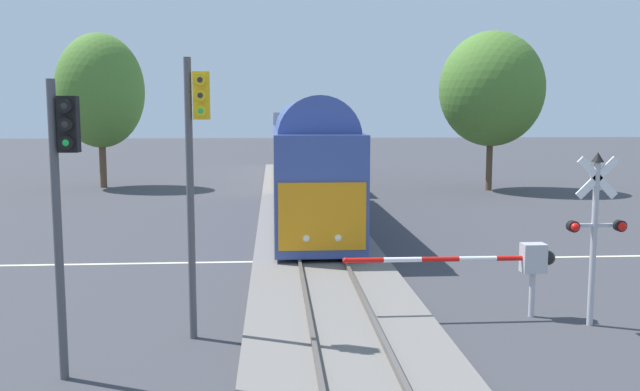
{
  "coord_description": "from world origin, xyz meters",
  "views": [
    {
      "loc": [
        -1.51,
        -22.02,
        4.92
      ],
      "look_at": [
        0.13,
        1.61,
        2.0
      ],
      "focal_mm": 37.87,
      "sensor_mm": 36.0,
      "label": 1
    }
  ],
  "objects_px": {
    "traffic_signal_median": "(195,154)",
    "pine_left_background": "(100,91)",
    "crossing_gate_near": "(513,261)",
    "oak_far_right": "(492,89)",
    "commuter_train": "(299,148)",
    "crossing_signal_mast": "(595,221)",
    "traffic_signal_near_left": "(62,181)"
  },
  "relations": [
    {
      "from": "traffic_signal_median",
      "to": "oak_far_right",
      "type": "distance_m",
      "value": 31.52
    },
    {
      "from": "crossing_gate_near",
      "to": "pine_left_background",
      "type": "bearing_deg",
      "value": 119.7
    },
    {
      "from": "crossing_gate_near",
      "to": "commuter_train",
      "type": "bearing_deg",
      "value": 99.55
    },
    {
      "from": "crossing_gate_near",
      "to": "pine_left_background",
      "type": "xyz_separation_m",
      "value": [
        -16.92,
        29.67,
        4.93
      ]
    },
    {
      "from": "traffic_signal_near_left",
      "to": "oak_far_right",
      "type": "relative_size",
      "value": 0.55
    },
    {
      "from": "crossing_gate_near",
      "to": "traffic_signal_median",
      "type": "relative_size",
      "value": 0.85
    },
    {
      "from": "traffic_signal_near_left",
      "to": "crossing_signal_mast",
      "type": "bearing_deg",
      "value": 12.21
    },
    {
      "from": "pine_left_background",
      "to": "crossing_signal_mast",
      "type": "bearing_deg",
      "value": -58.69
    },
    {
      "from": "crossing_gate_near",
      "to": "oak_far_right",
      "type": "relative_size",
      "value": 0.52
    },
    {
      "from": "crossing_signal_mast",
      "to": "crossing_gate_near",
      "type": "bearing_deg",
      "value": 154.02
    },
    {
      "from": "crossing_signal_mast",
      "to": "pine_left_background",
      "type": "distance_m",
      "value": 35.85
    },
    {
      "from": "crossing_gate_near",
      "to": "crossing_signal_mast",
      "type": "height_order",
      "value": "crossing_signal_mast"
    },
    {
      "from": "commuter_train",
      "to": "crossing_gate_near",
      "type": "bearing_deg",
      "value": -80.45
    },
    {
      "from": "crossing_gate_near",
      "to": "traffic_signal_near_left",
      "type": "xyz_separation_m",
      "value": [
        -9.5,
        -3.18,
        2.31
      ]
    },
    {
      "from": "commuter_train",
      "to": "crossing_signal_mast",
      "type": "distance_m",
      "value": 26.43
    },
    {
      "from": "traffic_signal_median",
      "to": "pine_left_background",
      "type": "xyz_separation_m",
      "value": [
        -9.55,
        30.71,
        2.26
      ]
    },
    {
      "from": "oak_far_right",
      "to": "commuter_train",
      "type": "bearing_deg",
      "value": -173.48
    },
    {
      "from": "traffic_signal_near_left",
      "to": "pine_left_background",
      "type": "relative_size",
      "value": 0.55
    },
    {
      "from": "traffic_signal_median",
      "to": "pine_left_background",
      "type": "distance_m",
      "value": 32.24
    },
    {
      "from": "traffic_signal_near_left",
      "to": "traffic_signal_median",
      "type": "relative_size",
      "value": 0.91
    },
    {
      "from": "traffic_signal_near_left",
      "to": "oak_far_right",
      "type": "height_order",
      "value": "oak_far_right"
    },
    {
      "from": "commuter_train",
      "to": "traffic_signal_near_left",
      "type": "distance_m",
      "value": 28.69
    },
    {
      "from": "pine_left_background",
      "to": "oak_far_right",
      "type": "bearing_deg",
      "value": -7.49
    },
    {
      "from": "crossing_signal_mast",
      "to": "oak_far_right",
      "type": "height_order",
      "value": "oak_far_right"
    },
    {
      "from": "crossing_gate_near",
      "to": "crossing_signal_mast",
      "type": "distance_m",
      "value": 2.08
    },
    {
      "from": "traffic_signal_median",
      "to": "commuter_train",
      "type": "bearing_deg",
      "value": 83.07
    },
    {
      "from": "commuter_train",
      "to": "crossing_signal_mast",
      "type": "bearing_deg",
      "value": -77.3
    },
    {
      "from": "oak_far_right",
      "to": "crossing_signal_mast",
      "type": "bearing_deg",
      "value": -103.18
    },
    {
      "from": "traffic_signal_median",
      "to": "oak_far_right",
      "type": "height_order",
      "value": "oak_far_right"
    },
    {
      "from": "commuter_train",
      "to": "traffic_signal_near_left",
      "type": "height_order",
      "value": "traffic_signal_near_left"
    },
    {
      "from": "crossing_signal_mast",
      "to": "commuter_train",
      "type": "bearing_deg",
      "value": 102.7
    },
    {
      "from": "traffic_signal_median",
      "to": "oak_far_right",
      "type": "relative_size",
      "value": 0.61
    }
  ]
}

